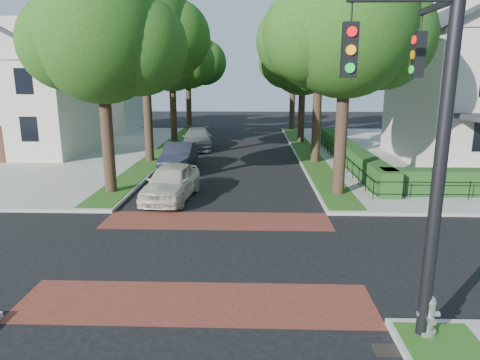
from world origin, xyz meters
name	(u,v)px	position (x,y,z in m)	size (l,w,h in m)	color
ground	(209,253)	(0.00, 0.00, 0.00)	(120.00, 120.00, 0.00)	black
crosswalk_far	(217,221)	(0.00, 3.20, 0.01)	(9.00, 2.20, 0.01)	maroon
crosswalk_near	(196,303)	(0.00, -3.20, 0.01)	(9.00, 2.20, 0.01)	maroon
storm_drain	(389,350)	(4.30, -5.00, 0.01)	(0.65, 0.45, 0.01)	black
grass_strip_ne	(306,151)	(5.40, 19.10, 0.16)	(1.60, 29.80, 0.02)	#2A4C15
grass_strip_nw	(164,150)	(-5.40, 19.10, 0.16)	(1.60, 29.80, 0.02)	#2A4C15
tree_right_near	(348,30)	(5.60, 7.24, 7.63)	(7.75, 6.67, 10.66)	black
tree_right_mid	(321,38)	(5.61, 15.25, 7.99)	(8.25, 7.09, 11.22)	black
tree_right_far	(304,61)	(5.60, 24.22, 6.91)	(7.25, 6.23, 9.74)	black
tree_right_back	(294,61)	(5.60, 33.23, 7.27)	(7.50, 6.45, 10.20)	black
tree_left_near	(104,39)	(-5.40, 7.23, 7.27)	(7.50, 6.45, 10.20)	black
tree_left_mid	(146,32)	(-5.39, 15.24, 8.34)	(8.00, 6.88, 11.48)	black
tree_left_far	(173,59)	(-5.40, 24.22, 7.12)	(7.00, 6.02, 9.86)	black
tree_left_back	(189,59)	(-5.40, 33.24, 7.41)	(7.75, 6.66, 10.44)	black
hedge_main_road	(349,153)	(7.70, 15.00, 0.75)	(1.00, 18.00, 1.20)	#1A4618
fence_main_road	(336,155)	(6.90, 15.00, 0.60)	(0.06, 18.00, 0.90)	black
house_left_near	(19,85)	(-15.49, 17.99, 5.04)	(10.00, 9.00, 10.14)	beige
house_left_far	(91,83)	(-15.49, 31.99, 5.04)	(10.00, 9.00, 10.14)	beige
traffic_signal	(430,122)	(4.89, -4.41, 4.71)	(2.17, 2.00, 8.00)	black
parked_car_front	(171,182)	(-2.40, 6.28, 0.83)	(1.96, 4.88, 1.66)	beige
parked_car_middle	(179,157)	(-3.17, 12.83, 0.82)	(1.73, 4.96, 1.63)	black
parked_car_rear	(197,139)	(-3.07, 20.84, 0.81)	(2.26, 5.57, 1.62)	gray
fire_hydrant	(428,315)	(5.20, -4.61, 0.60)	(0.47, 0.45, 0.94)	#A6A6A8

